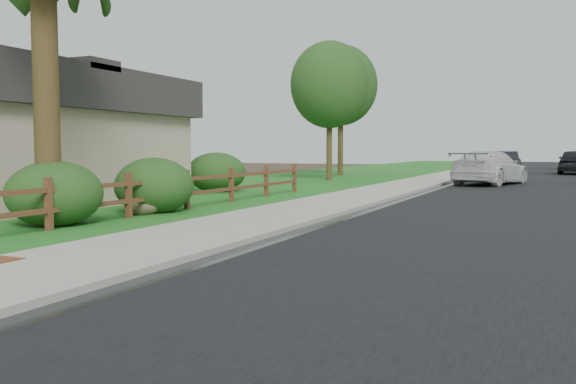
% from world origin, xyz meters
% --- Properties ---
extents(ground, '(120.00, 120.00, 0.00)m').
position_xyz_m(ground, '(0.00, 0.00, 0.00)').
color(ground, '#3A2E1F').
extents(road, '(8.00, 90.00, 0.02)m').
position_xyz_m(road, '(4.60, 35.00, 0.01)').
color(road, black).
rests_on(road, ground).
extents(curb, '(0.40, 90.00, 0.12)m').
position_xyz_m(curb, '(0.40, 35.00, 0.06)').
color(curb, gray).
rests_on(curb, ground).
extents(wet_gutter, '(0.50, 90.00, 0.00)m').
position_xyz_m(wet_gutter, '(0.75, 35.00, 0.02)').
color(wet_gutter, black).
rests_on(wet_gutter, road).
extents(sidewalk, '(2.20, 90.00, 0.10)m').
position_xyz_m(sidewalk, '(-0.90, 35.00, 0.05)').
color(sidewalk, '#A29E8D').
rests_on(sidewalk, ground).
extents(grass_strip, '(1.60, 90.00, 0.06)m').
position_xyz_m(grass_strip, '(-2.80, 35.00, 0.03)').
color(grass_strip, '#19591E').
rests_on(grass_strip, ground).
extents(lawn_near, '(9.00, 90.00, 0.04)m').
position_xyz_m(lawn_near, '(-8.00, 35.00, 0.02)').
color(lawn_near, '#19591E').
rests_on(lawn_near, ground).
extents(ranch_fence, '(0.12, 16.92, 1.10)m').
position_xyz_m(ranch_fence, '(-3.60, 6.40, 0.62)').
color(ranch_fence, '#522E1B').
rests_on(ranch_fence, ground).
extents(white_suv, '(3.41, 5.66, 1.54)m').
position_xyz_m(white_suv, '(2.51, 23.38, 0.79)').
color(white_suv, silver).
rests_on(white_suv, road).
extents(dark_car_mid, '(2.12, 4.89, 1.64)m').
position_xyz_m(dark_car_mid, '(6.35, 38.37, 0.84)').
color(dark_car_mid, black).
rests_on(dark_car_mid, road).
extents(dark_car_far, '(2.39, 4.74, 1.49)m').
position_xyz_m(dark_car_far, '(2.00, 38.63, 0.77)').
color(dark_car_far, black).
rests_on(dark_car_far, road).
extents(boulder, '(1.17, 1.02, 0.65)m').
position_xyz_m(boulder, '(-3.90, 6.09, 0.33)').
color(boulder, brown).
rests_on(boulder, ground).
extents(shrub_b, '(2.60, 2.60, 1.40)m').
position_xyz_m(shrub_b, '(-4.26, 3.62, 0.70)').
color(shrub_b, '#1F4619').
rests_on(shrub_b, ground).
extents(shrub_c, '(2.34, 2.34, 1.43)m').
position_xyz_m(shrub_c, '(-3.90, 6.58, 0.72)').
color(shrub_c, '#1F4619').
rests_on(shrub_c, ground).
extents(shrub_d, '(2.33, 2.33, 1.53)m').
position_xyz_m(shrub_d, '(-6.50, 14.00, 0.76)').
color(shrub_d, '#1F4619').
rests_on(shrub_d, ground).
extents(tree_near_left, '(4.04, 4.04, 7.17)m').
position_xyz_m(tree_near_left, '(-5.44, 23.57, 4.93)').
color(tree_near_left, '#392A17').
rests_on(tree_near_left, ground).
extents(tree_mid_left, '(4.51, 4.51, 8.06)m').
position_xyz_m(tree_mid_left, '(-7.00, 29.83, 5.56)').
color(tree_mid_left, '#392A17').
rests_on(tree_mid_left, ground).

